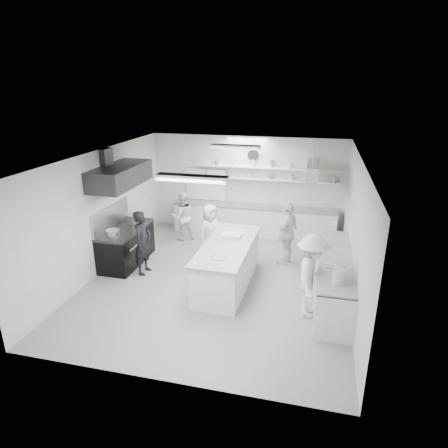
% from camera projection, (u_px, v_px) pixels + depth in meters
% --- Properties ---
extents(floor, '(6.00, 7.00, 0.02)m').
position_uv_depth(floor, '(219.00, 280.00, 9.47)').
color(floor, gray).
rests_on(floor, ground).
extents(ceiling, '(6.00, 7.00, 0.02)m').
position_uv_depth(ceiling, '(218.00, 156.00, 8.44)').
color(ceiling, silver).
rests_on(ceiling, wall_back).
extents(wall_back, '(6.00, 0.04, 3.00)m').
position_uv_depth(wall_back, '(246.00, 185.00, 12.15)').
color(wall_back, silver).
rests_on(wall_back, floor).
extents(wall_front, '(6.00, 0.04, 3.00)m').
position_uv_depth(wall_front, '(159.00, 299.00, 5.76)').
color(wall_front, silver).
rests_on(wall_front, floor).
extents(wall_left, '(0.04, 7.00, 3.00)m').
position_uv_depth(wall_left, '(100.00, 212.00, 9.62)').
color(wall_left, silver).
rests_on(wall_left, floor).
extents(wall_right, '(0.04, 7.00, 3.00)m').
position_uv_depth(wall_right, '(355.00, 233.00, 8.29)').
color(wall_right, silver).
rests_on(wall_right, floor).
extents(stove, '(0.80, 1.80, 0.90)m').
position_uv_depth(stove, '(127.00, 247.00, 10.26)').
color(stove, black).
rests_on(stove, floor).
extents(exhaust_hood, '(0.85, 2.00, 0.50)m').
position_uv_depth(exhaust_hood, '(120.00, 176.00, 9.61)').
color(exhaust_hood, '#282829').
rests_on(exhaust_hood, wall_left).
extents(back_counter, '(5.00, 0.60, 0.92)m').
position_uv_depth(back_counter, '(253.00, 220.00, 12.16)').
color(back_counter, silver).
rests_on(back_counter, floor).
extents(shelf_lower, '(4.20, 0.26, 0.04)m').
position_uv_depth(shelf_lower, '(269.00, 179.00, 11.79)').
color(shelf_lower, silver).
rests_on(shelf_lower, wall_back).
extents(shelf_upper, '(4.20, 0.26, 0.04)m').
position_uv_depth(shelf_upper, '(269.00, 168.00, 11.67)').
color(shelf_upper, silver).
rests_on(shelf_upper, wall_back).
extents(pass_through_window, '(1.30, 0.04, 1.00)m').
position_uv_depth(pass_through_window, '(206.00, 184.00, 12.44)').
color(pass_through_window, black).
rests_on(pass_through_window, wall_back).
extents(wall_clock, '(0.32, 0.05, 0.32)m').
position_uv_depth(wall_clock, '(253.00, 155.00, 11.74)').
color(wall_clock, white).
rests_on(wall_clock, wall_back).
extents(right_counter, '(0.74, 3.30, 0.94)m').
position_uv_depth(right_counter, '(333.00, 279.00, 8.53)').
color(right_counter, silver).
rests_on(right_counter, floor).
extents(pot_rack, '(0.30, 1.60, 0.40)m').
position_uv_depth(pot_rack, '(313.00, 170.00, 10.42)').
color(pot_rack, '#A3A6A9').
rests_on(pot_rack, ceiling).
extents(light_fixture_front, '(1.30, 0.25, 0.10)m').
position_uv_depth(light_fixture_front, '(192.00, 178.00, 6.82)').
color(light_fixture_front, silver).
rests_on(light_fixture_front, ceiling).
extents(light_fixture_rear, '(1.30, 0.25, 0.10)m').
position_uv_depth(light_fixture_rear, '(235.00, 147.00, 10.10)').
color(light_fixture_rear, silver).
rests_on(light_fixture_rear, ceiling).
extents(prep_island, '(1.04, 2.66, 0.97)m').
position_uv_depth(prep_island, '(227.00, 265.00, 9.12)').
color(prep_island, silver).
rests_on(prep_island, floor).
extents(stove_pot, '(0.42, 0.42, 0.29)m').
position_uv_depth(stove_pot, '(133.00, 219.00, 10.50)').
color(stove_pot, '#A3A6A9').
rests_on(stove_pot, stove).
extents(cook_stove, '(0.42, 0.61, 1.62)m').
position_uv_depth(cook_stove, '(143.00, 243.00, 9.57)').
color(cook_stove, black).
rests_on(cook_stove, floor).
extents(cook_back, '(0.90, 0.85, 1.47)m').
position_uv_depth(cook_back, '(183.00, 216.00, 11.69)').
color(cook_back, silver).
rests_on(cook_back, floor).
extents(cook_island_left, '(0.77, 0.87, 1.50)m').
position_uv_depth(cook_island_left, '(210.00, 232.00, 10.45)').
color(cook_island_left, silver).
rests_on(cook_island_left, floor).
extents(cook_island_right, '(0.73, 1.07, 1.69)m').
position_uv_depth(cook_island_right, '(287.00, 233.00, 10.10)').
color(cook_island_right, silver).
rests_on(cook_island_right, floor).
extents(cook_right, '(0.71, 1.16, 1.76)m').
position_uv_depth(cook_right, '(311.00, 276.00, 7.79)').
color(cook_right, silver).
rests_on(cook_right, floor).
extents(bowl_island_a, '(0.29, 0.29, 0.07)m').
position_uv_depth(bowl_island_a, '(218.00, 259.00, 8.23)').
color(bowl_island_a, '#A3A6A9').
rests_on(bowl_island_a, prep_island).
extents(bowl_island_b, '(0.24, 0.24, 0.06)m').
position_uv_depth(bowl_island_b, '(221.00, 250.00, 8.68)').
color(bowl_island_b, silver).
rests_on(bowl_island_b, prep_island).
extents(bowl_right, '(0.26, 0.26, 0.06)m').
position_uv_depth(bowl_right, '(330.00, 267.00, 7.97)').
color(bowl_right, silver).
rests_on(bowl_right, right_counter).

